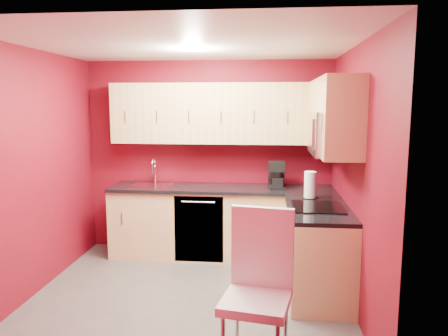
% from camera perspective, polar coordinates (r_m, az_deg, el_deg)
% --- Properties ---
extents(floor, '(3.20, 3.20, 0.00)m').
position_cam_1_polar(floor, '(4.67, -4.45, -16.30)').
color(floor, '#524F4D').
rests_on(floor, ground).
extents(ceiling, '(3.20, 3.20, 0.00)m').
position_cam_1_polar(ceiling, '(4.27, -4.85, 15.80)').
color(ceiling, white).
rests_on(ceiling, wall_back).
extents(wall_back, '(3.20, 0.00, 3.20)m').
position_cam_1_polar(wall_back, '(5.76, -1.97, 1.45)').
color(wall_back, maroon).
rests_on(wall_back, floor).
extents(wall_front, '(3.20, 0.00, 3.20)m').
position_cam_1_polar(wall_front, '(2.86, -10.05, -5.84)').
color(wall_front, maroon).
rests_on(wall_front, floor).
extents(wall_left, '(0.00, 3.00, 3.00)m').
position_cam_1_polar(wall_left, '(4.84, -23.60, -0.58)').
color(wall_left, maroon).
rests_on(wall_left, floor).
extents(wall_right, '(0.00, 3.00, 3.00)m').
position_cam_1_polar(wall_right, '(4.31, 16.79, -1.28)').
color(wall_right, maroon).
rests_on(wall_right, floor).
extents(base_cabinets_back, '(2.80, 0.60, 0.87)m').
position_cam_1_polar(base_cabinets_back, '(5.61, -0.30, -7.24)').
color(base_cabinets_back, '#D4BA79').
rests_on(base_cabinets_back, floor).
extents(base_cabinets_right, '(0.60, 1.30, 0.87)m').
position_cam_1_polar(base_cabinets_right, '(4.70, 12.13, -10.56)').
color(base_cabinets_right, '#D4BA79').
rests_on(base_cabinets_right, floor).
extents(countertop_back, '(2.80, 0.63, 0.04)m').
position_cam_1_polar(countertop_back, '(5.49, -0.32, -2.70)').
color(countertop_back, black).
rests_on(countertop_back, base_cabinets_back).
extents(countertop_right, '(0.63, 1.27, 0.04)m').
position_cam_1_polar(countertop_right, '(4.56, 12.14, -5.20)').
color(countertop_right, black).
rests_on(countertop_right, base_cabinets_right).
extents(upper_cabinets_back, '(2.80, 0.35, 0.75)m').
position_cam_1_polar(upper_cabinets_back, '(5.52, -0.17, 7.14)').
color(upper_cabinets_back, tan).
rests_on(upper_cabinets_back, wall_back).
extents(upper_cabinets_right, '(0.35, 1.55, 0.75)m').
position_cam_1_polar(upper_cabinets_right, '(4.66, 13.96, 7.42)').
color(upper_cabinets_right, tan).
rests_on(upper_cabinets_right, wall_right).
extents(microwave, '(0.42, 0.76, 0.42)m').
position_cam_1_polar(microwave, '(4.42, 13.90, 4.43)').
color(microwave, silver).
rests_on(microwave, upper_cabinets_right).
extents(cooktop, '(0.50, 0.55, 0.01)m').
position_cam_1_polar(cooktop, '(4.52, 12.13, -5.00)').
color(cooktop, black).
rests_on(cooktop, countertop_right).
extents(sink, '(0.52, 0.42, 0.35)m').
position_cam_1_polar(sink, '(5.66, -9.41, -1.92)').
color(sink, silver).
rests_on(sink, countertop_back).
extents(dishwasher_front, '(0.60, 0.02, 0.82)m').
position_cam_1_polar(dishwasher_front, '(5.36, -3.31, -7.99)').
color(dishwasher_front, black).
rests_on(dishwasher_front, base_cabinets_back).
extents(downlight, '(0.20, 0.20, 0.01)m').
position_cam_1_polar(downlight, '(4.57, -4.13, 15.15)').
color(downlight, white).
rests_on(downlight, ceiling).
extents(coffee_maker, '(0.22, 0.28, 0.33)m').
position_cam_1_polar(coffee_maker, '(5.40, 6.94, -0.95)').
color(coffee_maker, black).
rests_on(coffee_maker, countertop_back).
extents(napkin_holder, '(0.14, 0.14, 0.14)m').
position_cam_1_polar(napkin_holder, '(5.37, 7.06, -2.01)').
color(napkin_holder, black).
rests_on(napkin_holder, countertop_back).
extents(paper_towel, '(0.19, 0.19, 0.30)m').
position_cam_1_polar(paper_towel, '(4.90, 11.17, -2.20)').
color(paper_towel, silver).
rests_on(paper_towel, countertop_right).
extents(dining_chair, '(0.56, 0.57, 1.18)m').
position_cam_1_polar(dining_chair, '(3.30, 4.21, -15.95)').
color(dining_chair, silver).
rests_on(dining_chair, floor).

